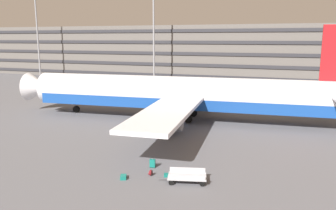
% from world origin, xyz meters
% --- Properties ---
extents(ground_plane, '(600.00, 600.00, 0.00)m').
position_xyz_m(ground_plane, '(0.00, 0.00, 0.00)').
color(ground_plane, '#5B5B60').
extents(terminal_structure, '(179.23, 15.17, 12.55)m').
position_xyz_m(terminal_structure, '(0.00, 42.58, 6.28)').
color(terminal_structure, '#605B56').
rests_on(terminal_structure, ground_plane).
extents(airliner, '(43.16, 34.96, 11.05)m').
position_xyz_m(airliner, '(-1.97, -0.21, 3.03)').
color(airliner, silver).
rests_on(airliner, ground_plane).
extents(light_mast_far_left, '(1.80, 0.50, 22.45)m').
position_xyz_m(light_mast_far_left, '(-46.72, 27.98, 12.93)').
color(light_mast_far_left, gray).
rests_on(light_mast_far_left, ground_plane).
extents(light_mast_left, '(1.80, 0.50, 20.41)m').
position_xyz_m(light_mast_left, '(-17.13, 27.98, 11.87)').
color(light_mast_left, gray).
rests_on(light_mast_left, ground_plane).
extents(suitcase_purple, '(0.73, 0.56, 0.21)m').
position_xyz_m(suitcase_purple, '(2.32, -17.22, 0.10)').
color(suitcase_purple, '#147266').
rests_on(suitcase_purple, ground_plane).
extents(suitcase_silver, '(0.63, 0.74, 0.24)m').
position_xyz_m(suitcase_silver, '(-0.53, -18.65, 0.12)').
color(suitcase_silver, '#147266').
rests_on(suitcase_silver, ground_plane).
extents(suitcase_upright, '(0.43, 0.28, 0.88)m').
position_xyz_m(suitcase_upright, '(0.60, -16.03, 0.35)').
color(suitcase_upright, '#147266').
rests_on(suitcase_upright, ground_plane).
extents(backpack_scuffed, '(0.29, 0.34, 0.48)m').
position_xyz_m(backpack_scuffed, '(1.04, -17.50, 0.21)').
color(backpack_scuffed, maroon).
rests_on(backpack_scuffed, ground_plane).
extents(baggage_cart, '(3.36, 1.91, 0.82)m').
position_xyz_m(baggage_cart, '(3.84, -17.72, 0.43)').
color(baggage_cart, '#B7B7BC').
rests_on(baggage_cart, ground_plane).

